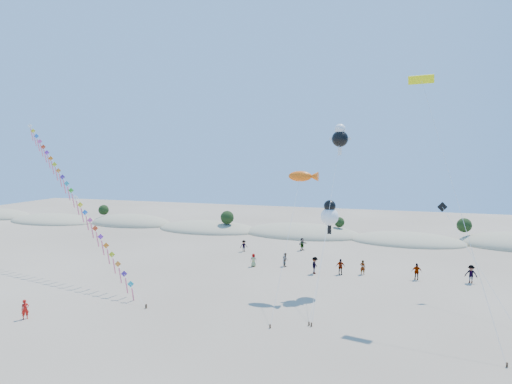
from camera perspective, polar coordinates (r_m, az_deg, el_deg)
The scene contains 10 objects.
ground at distance 28.39m, azimuth -13.41°, elevation -22.16°, with size 160.00×160.00×0.00m, color #83705B.
dune_ridge at distance 69.03m, azimuth 6.90°, elevation -5.61°, with size 145.30×11.49×5.57m.
kite_train at distance 50.04m, azimuth -23.35°, elevation -0.05°, with size 25.32×13.79×17.43m.
fish_kite at distance 39.76m, azimuth 6.33°, elevation 2.05°, with size 2.78×9.86×11.35m.
cartoon_kite_low at distance 40.37m, azimuth 9.79°, elevation -2.96°, with size 1.65×9.53×8.66m.
cartoon_kite_high at distance 42.04m, azimuth 11.14°, elevation 7.18°, with size 2.00×11.72×15.80m.
parafoil_kite at distance 38.39m, azimuth 21.36°, elevation 13.11°, with size 5.91×10.32×19.38m.
dark_kite at distance 41.14m, azimuth 25.54°, elevation -5.27°, with size 5.08×7.47×8.57m.
flyer_foreground at distance 39.19m, azimuth -28.42°, elevation -13.60°, with size 0.56×0.37×1.55m, color #B8140E.
beachgoers at distance 50.02m, azimuth 10.48°, elevation -8.95°, with size 27.47×12.05×1.84m.
Camera 1 is at (13.07, -21.61, 12.97)m, focal length 30.00 mm.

